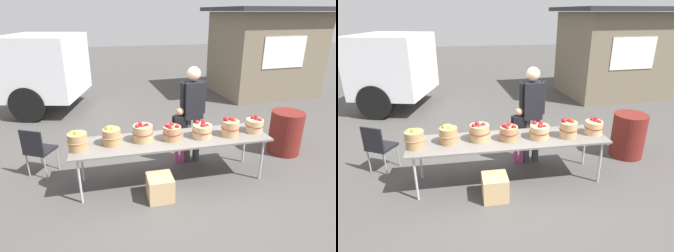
# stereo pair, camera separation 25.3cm
# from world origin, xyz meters

# --- Properties ---
(ground_plane) EXTENTS (40.00, 40.00, 0.00)m
(ground_plane) POSITION_xyz_m (0.00, 0.00, 0.00)
(ground_plane) COLOR #474442
(market_table) EXTENTS (3.10, 0.76, 0.75)m
(market_table) POSITION_xyz_m (0.00, 0.00, 0.72)
(market_table) COLOR slate
(market_table) RESTS_ON ground
(apple_basket_green_0) EXTENTS (0.30, 0.30, 0.31)m
(apple_basket_green_0) POSITION_xyz_m (-1.42, -0.05, 0.89)
(apple_basket_green_0) COLOR #A87F51
(apple_basket_green_0) RESTS_ON market_table
(apple_basket_green_1) EXTENTS (0.29, 0.29, 0.30)m
(apple_basket_green_1) POSITION_xyz_m (-0.93, 0.02, 0.89)
(apple_basket_green_1) COLOR #A87F51
(apple_basket_green_1) RESTS_ON market_table
(apple_basket_red_0) EXTENTS (0.32, 0.32, 0.31)m
(apple_basket_red_0) POSITION_xyz_m (-0.46, 0.03, 0.89)
(apple_basket_red_0) COLOR tan
(apple_basket_red_0) RESTS_ON market_table
(apple_basket_red_1) EXTENTS (0.30, 0.30, 0.27)m
(apple_basket_red_1) POSITION_xyz_m (-0.01, -0.02, 0.87)
(apple_basket_red_1) COLOR #A87F51
(apple_basket_red_1) RESTS_ON market_table
(apple_basket_red_2) EXTENTS (0.32, 0.32, 0.26)m
(apple_basket_red_2) POSITION_xyz_m (0.48, -0.04, 0.87)
(apple_basket_red_2) COLOR tan
(apple_basket_red_2) RESTS_ON market_table
(apple_basket_red_3) EXTENTS (0.29, 0.29, 0.31)m
(apple_basket_red_3) POSITION_xyz_m (0.94, -0.07, 0.89)
(apple_basket_red_3) COLOR tan
(apple_basket_red_3) RESTS_ON market_table
(apple_basket_red_4) EXTENTS (0.30, 0.30, 0.26)m
(apple_basket_red_4) POSITION_xyz_m (1.40, -0.02, 0.87)
(apple_basket_red_4) COLOR tan
(apple_basket_red_4) RESTS_ON market_table
(vendor_adult) EXTENTS (0.47, 0.24, 1.76)m
(vendor_adult) POSITION_xyz_m (0.51, 0.57, 1.04)
(vendor_adult) COLOR #3F3F3F
(vendor_adult) RESTS_ON ground
(child_customer) EXTENTS (0.28, 0.18, 1.07)m
(child_customer) POSITION_xyz_m (0.27, 0.55, 0.63)
(child_customer) COLOR #CC3F8C
(child_customer) RESTS_ON ground
(food_kiosk) EXTENTS (3.66, 3.10, 2.74)m
(food_kiosk) POSITION_xyz_m (4.31, 4.75, 1.38)
(food_kiosk) COLOR #726651
(food_kiosk) RESTS_ON ground
(folding_chair) EXTENTS (0.54, 0.54, 0.86)m
(folding_chair) POSITION_xyz_m (-2.14, 0.66, 0.51)
(folding_chair) COLOR black
(folding_chair) RESTS_ON ground
(trash_barrel) EXTENTS (0.61, 0.61, 0.84)m
(trash_barrel) POSITION_xyz_m (2.40, 0.50, 0.42)
(trash_barrel) COLOR maroon
(trash_barrel) RESTS_ON ground
(produce_crate) EXTENTS (0.37, 0.37, 0.37)m
(produce_crate) POSITION_xyz_m (-0.29, -0.45, 0.19)
(produce_crate) COLOR tan
(produce_crate) RESTS_ON ground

